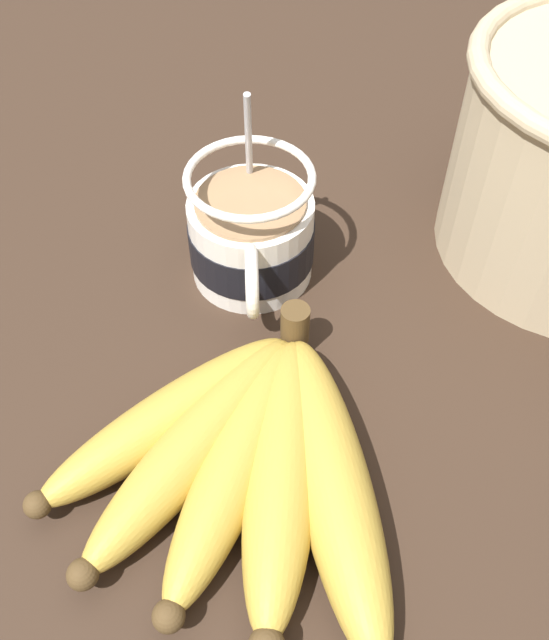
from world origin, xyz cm
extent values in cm
cube|color=#332319|center=(0.00, 0.00, 1.47)|extent=(105.35, 105.35, 2.94)
cylinder|color=white|center=(-4.18, 1.12, 6.32)|extent=(9.22, 9.22, 6.75)
cylinder|color=black|center=(-4.18, 1.12, 6.14)|extent=(9.42, 9.42, 3.20)
torus|color=white|center=(1.31, 1.12, 7.51)|extent=(5.28, 0.90, 5.28)
cylinder|color=#997551|center=(-4.18, 1.12, 9.80)|extent=(8.02, 8.02, 0.40)
torus|color=white|center=(-4.18, 1.12, 12.08)|extent=(9.22, 9.22, 0.60)
cylinder|color=#B2B2B7|center=(-7.22, 1.12, 10.95)|extent=(3.33, 0.50, 13.12)
ellipsoid|color=#B2B2B7|center=(-5.79, 1.12, 4.44)|extent=(3.00, 2.00, 0.80)
cylinder|color=#4C381E|center=(3.91, 3.96, 5.85)|extent=(2.00, 2.00, 3.00)
ellipsoid|color=#B79338|center=(10.27, -4.20, 4.78)|extent=(14.40, 17.00, 3.68)
sphere|color=#4C381E|center=(16.02, -11.57, 4.78)|extent=(1.65, 1.65, 1.65)
ellipsoid|color=#B79338|center=(12.47, -2.50, 4.92)|extent=(17.91, 14.87, 3.95)
sphere|color=#4C381E|center=(20.23, -8.35, 4.92)|extent=(1.78, 1.78, 1.78)
ellipsoid|color=#B79338|center=(13.71, 0.00, 4.92)|extent=(19.23, 10.85, 3.96)
sphere|color=#4C381E|center=(22.58, -3.59, 4.92)|extent=(1.78, 1.78, 1.78)
ellipsoid|color=#B79338|center=(14.57, 2.65, 5.08)|extent=(19.87, 6.63, 4.28)
ellipsoid|color=#B79338|center=(15.29, 5.56, 5.14)|extent=(21.39, 7.26, 4.39)
camera|label=1|loc=(34.77, 1.49, 43.10)|focal=40.00mm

